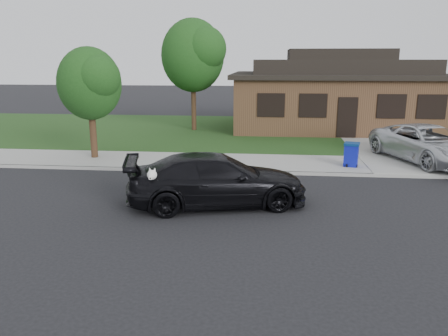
# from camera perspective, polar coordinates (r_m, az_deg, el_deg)

# --- Properties ---
(ground) EXTENTS (120.00, 120.00, 0.00)m
(ground) POSITION_cam_1_polar(r_m,az_deg,el_deg) (13.10, 6.18, -4.71)
(ground) COLOR black
(ground) RESTS_ON ground
(sidewalk) EXTENTS (60.00, 3.00, 0.12)m
(sidewalk) POSITION_cam_1_polar(r_m,az_deg,el_deg) (17.90, 6.10, 0.60)
(sidewalk) COLOR gray
(sidewalk) RESTS_ON ground
(curb) EXTENTS (60.00, 0.12, 0.12)m
(curb) POSITION_cam_1_polar(r_m,az_deg,el_deg) (16.44, 6.12, -0.61)
(curb) COLOR gray
(curb) RESTS_ON ground
(lawn) EXTENTS (60.00, 13.00, 0.13)m
(lawn) POSITION_cam_1_polar(r_m,az_deg,el_deg) (25.75, 6.03, 4.71)
(lawn) COLOR #193814
(lawn) RESTS_ON ground
(driveway) EXTENTS (4.50, 13.00, 0.14)m
(driveway) POSITION_cam_1_polar(r_m,az_deg,el_deg) (23.61, 20.79, 3.05)
(driveway) COLOR gray
(driveway) RESTS_ON ground
(sedan) EXTENTS (5.59, 3.31, 1.52)m
(sedan) POSITION_cam_1_polar(r_m,az_deg,el_deg) (12.75, -0.97, -1.57)
(sedan) COLOR black
(sedan) RESTS_ON ground
(minivan) EXTENTS (4.06, 5.79, 1.47)m
(minivan) POSITION_cam_1_polar(r_m,az_deg,el_deg) (19.49, 25.06, 2.89)
(minivan) COLOR silver
(minivan) RESTS_ON driveway
(recycling_bin) EXTENTS (0.69, 0.69, 0.92)m
(recycling_bin) POSITION_cam_1_polar(r_m,az_deg,el_deg) (17.74, 16.28, 1.73)
(recycling_bin) COLOR #0D1698
(recycling_bin) RESTS_ON sidewalk
(house) EXTENTS (12.60, 8.60, 4.65)m
(house) POSITION_cam_1_polar(r_m,az_deg,el_deg) (27.80, 14.51, 9.33)
(house) COLOR #422B1C
(house) RESTS_ON ground
(tree_0) EXTENTS (3.78, 3.60, 6.34)m
(tree_0) POSITION_cam_1_polar(r_m,az_deg,el_deg) (25.63, -3.77, 14.63)
(tree_0) COLOR #332114
(tree_0) RESTS_ON ground
(tree_2) EXTENTS (2.73, 2.60, 4.59)m
(tree_2) POSITION_cam_1_polar(r_m,az_deg,el_deg) (18.97, -16.93, 10.64)
(tree_2) COLOR #332114
(tree_2) RESTS_ON ground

